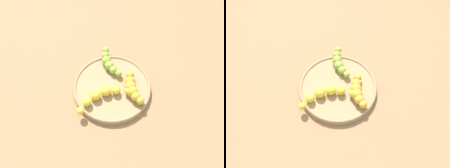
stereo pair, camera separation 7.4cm
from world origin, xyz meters
TOP-DOWN VIEW (x-y plane):
  - ground_plane at (0.00, 0.00)m, footprint 2.40×2.40m
  - fruit_bowl at (0.00, 0.00)m, footprint 0.26×0.26m
  - banana_yellow at (0.05, 0.02)m, footprint 0.19×0.07m
  - banana_spotted at (-0.05, 0.05)m, footprint 0.06×0.12m
  - banana_green at (-0.04, -0.08)m, footprint 0.05×0.13m

SIDE VIEW (x-z plane):
  - ground_plane at x=0.00m, z-range 0.00..0.00m
  - fruit_bowl at x=0.00m, z-range 0.00..0.02m
  - banana_green at x=-0.04m, z-range 0.02..0.05m
  - banana_yellow at x=0.05m, z-range 0.02..0.05m
  - banana_spotted at x=-0.05m, z-range 0.02..0.06m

